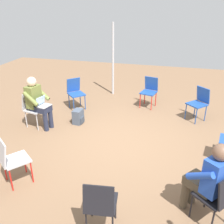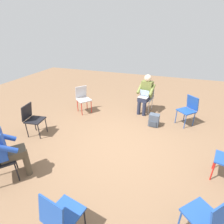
% 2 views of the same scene
% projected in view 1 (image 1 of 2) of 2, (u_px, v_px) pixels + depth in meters
% --- Properties ---
extents(ground_plane, '(14.00, 14.00, 0.00)m').
position_uv_depth(ground_plane, '(122.00, 142.00, 5.42)').
color(ground_plane, brown).
extents(chair_east, '(0.52, 0.49, 0.85)m').
position_uv_depth(chair_east, '(150.00, 90.00, 7.04)').
color(chair_east, '#1E4799').
rests_on(chair_east, ground).
extents(chair_north, '(0.47, 0.50, 0.85)m').
position_uv_depth(chair_north, '(33.00, 107.00, 5.94)').
color(chair_north, '#B7B7BC').
rests_on(chair_north, ground).
extents(chair_southeast, '(0.58, 0.58, 0.85)m').
position_uv_depth(chair_southeast, '(199.00, 101.00, 6.24)').
color(chair_southeast, '#1E4799').
rests_on(chair_southeast, ground).
extents(chair_southwest, '(0.58, 0.59, 0.85)m').
position_uv_depth(chair_southwest, '(217.00, 196.00, 3.27)').
color(chair_southwest, black).
rests_on(chair_southwest, ground).
extents(chair_northeast, '(0.58, 0.58, 0.85)m').
position_uv_depth(chair_northeast, '(75.00, 91.00, 6.92)').
color(chair_northeast, '#1E4799').
rests_on(chair_northeast, ground).
extents(chair_northwest, '(0.58, 0.58, 0.85)m').
position_uv_depth(chair_northwest, '(11.00, 158.00, 4.03)').
color(chair_northwest, '#B7B7BC').
rests_on(chair_northwest, ground).
extents(chair_west, '(0.48, 0.45, 0.85)m').
position_uv_depth(chair_west, '(100.00, 203.00, 3.15)').
color(chair_west, black).
rests_on(chair_west, ground).
extents(person_with_laptop, '(0.56, 0.57, 1.24)m').
position_uv_depth(person_with_laptop, '(37.00, 100.00, 5.79)').
color(person_with_laptop, '#23283D').
rests_on(person_with_laptop, ground).
extents(person_in_blue, '(0.63, 0.63, 1.24)m').
position_uv_depth(person_in_blue, '(209.00, 177.00, 3.31)').
color(person_in_blue, '#4C4233').
rests_on(person_in_blue, ground).
extents(backpack_near_laptop_user, '(0.29, 0.26, 0.36)m').
position_uv_depth(backpack_near_laptop_user, '(78.00, 117.00, 6.19)').
color(backpack_near_laptop_user, '#475160').
rests_on(backpack_near_laptop_user, ground).
extents(tent_pole_near, '(0.07, 0.07, 2.23)m').
position_uv_depth(tent_pole_near, '(113.00, 60.00, 7.71)').
color(tent_pole_near, '#B2B2B7').
rests_on(tent_pole_near, ground).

